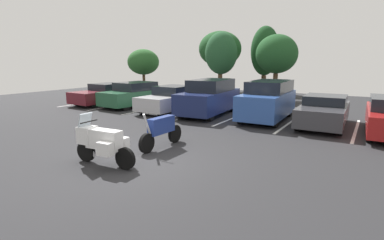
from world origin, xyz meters
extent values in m
cube|color=#262628|center=(0.00, 0.00, -0.05)|extent=(44.00, 44.00, 0.10)
cylinder|color=black|center=(-1.37, -0.84, 0.31)|extent=(0.62, 0.16, 0.61)
cylinder|color=black|center=(0.09, -0.74, 0.31)|extent=(0.62, 0.16, 0.61)
cube|color=white|center=(-0.64, -0.79, 0.76)|extent=(1.12, 0.43, 0.55)
cylinder|color=#B2B2B7|center=(-1.25, -0.83, 0.71)|extent=(0.50, 0.10, 1.09)
cylinder|color=black|center=(-1.17, -0.83, 1.21)|extent=(0.08, 0.62, 0.04)
cube|color=white|center=(-1.27, -0.84, 0.82)|extent=(0.47, 0.47, 0.49)
cube|color=#B2C1CC|center=(-1.32, -0.84, 1.25)|extent=(0.19, 0.45, 0.39)
cube|color=white|center=(-0.29, -1.09, 0.61)|extent=(0.46, 0.27, 0.36)
cube|color=white|center=(-0.33, -0.45, 0.61)|extent=(0.46, 0.27, 0.36)
cylinder|color=black|center=(-0.37, 0.71, 0.32)|extent=(0.14, 0.65, 0.65)
cylinder|color=black|center=(-0.33, 2.23, 0.32)|extent=(0.14, 0.65, 0.65)
cube|color=navy|center=(-0.35, 1.47, 0.78)|extent=(0.32, 1.15, 0.55)
cylinder|color=#B2B2B7|center=(-0.37, 0.83, 0.74)|extent=(0.08, 0.51, 1.12)
cylinder|color=black|center=(-0.36, 0.91, 1.23)|extent=(0.62, 0.05, 0.04)
cube|color=silver|center=(-11.63, 7.86, 0.00)|extent=(0.12, 5.07, 0.01)
cube|color=silver|center=(-8.82, 7.86, 0.00)|extent=(0.12, 5.07, 0.01)
cube|color=silver|center=(-6.02, 7.86, 0.00)|extent=(0.12, 5.07, 0.01)
cube|color=silver|center=(-3.22, 7.86, 0.00)|extent=(0.12, 5.07, 0.01)
cube|color=silver|center=(-0.41, 7.86, 0.00)|extent=(0.12, 5.07, 0.01)
cube|color=silver|center=(2.39, 7.86, 0.00)|extent=(0.12, 5.07, 0.01)
cube|color=silver|center=(5.19, 7.86, 0.00)|extent=(0.12, 5.07, 0.01)
cube|color=maroon|center=(-10.05, 7.83, 0.58)|extent=(2.10, 4.52, 0.74)
cube|color=black|center=(-10.04, 8.21, 1.17)|extent=(1.85, 2.03, 0.44)
cylinder|color=black|center=(-9.27, 6.29, 0.32)|extent=(0.24, 0.64, 0.63)
cylinder|color=black|center=(-10.94, 6.35, 0.32)|extent=(0.24, 0.64, 0.63)
cylinder|color=black|center=(-9.16, 9.31, 0.32)|extent=(0.24, 0.64, 0.63)
cylinder|color=black|center=(-10.83, 9.37, 0.32)|extent=(0.24, 0.64, 0.63)
cube|color=#235638|center=(-7.55, 8.17, 0.63)|extent=(2.27, 4.77, 0.84)
cube|color=black|center=(-7.54, 8.26, 1.30)|extent=(1.95, 2.50, 0.52)
cylinder|color=black|center=(-6.83, 6.53, 0.32)|extent=(0.27, 0.65, 0.64)
cylinder|color=black|center=(-8.50, 6.65, 0.32)|extent=(0.27, 0.65, 0.64)
cylinder|color=black|center=(-6.60, 9.68, 0.32)|extent=(0.27, 0.65, 0.64)
cylinder|color=black|center=(-8.27, 9.80, 0.32)|extent=(0.27, 0.65, 0.64)
cube|color=#B7B7BC|center=(-4.42, 7.65, 0.60)|extent=(1.91, 4.28, 0.76)
cube|color=black|center=(-4.41, 8.07, 1.23)|extent=(1.74, 2.04, 0.50)
cylinder|color=black|center=(-3.63, 6.19, 0.34)|extent=(0.23, 0.68, 0.68)
cylinder|color=black|center=(-5.23, 6.21, 0.34)|extent=(0.23, 0.68, 0.68)
cylinder|color=black|center=(-3.60, 9.09, 0.34)|extent=(0.23, 0.68, 0.68)
cylinder|color=black|center=(-5.20, 9.10, 0.34)|extent=(0.23, 0.68, 0.68)
cube|color=navy|center=(-1.99, 7.96, 0.76)|extent=(2.26, 4.94, 1.06)
cube|color=black|center=(-2.01, 8.23, 1.60)|extent=(1.96, 2.97, 0.62)
cylinder|color=black|center=(-1.04, 6.39, 0.35)|extent=(0.27, 0.72, 0.71)
cylinder|color=black|center=(-2.70, 6.27, 0.35)|extent=(0.27, 0.72, 0.71)
cylinder|color=black|center=(-1.28, 9.65, 0.35)|extent=(0.27, 0.72, 0.71)
cylinder|color=black|center=(-2.93, 9.53, 0.35)|extent=(0.27, 0.72, 0.71)
cube|color=#2D519E|center=(1.21, 8.08, 0.80)|extent=(2.02, 4.54, 1.14)
cube|color=black|center=(1.20, 8.51, 1.65)|extent=(1.82, 3.14, 0.57)
cylinder|color=black|center=(2.07, 6.59, 0.35)|extent=(0.24, 0.71, 0.70)
cylinder|color=black|center=(0.47, 6.54, 0.35)|extent=(0.24, 0.71, 0.70)
cylinder|color=black|center=(1.96, 9.63, 0.35)|extent=(0.24, 0.71, 0.70)
cylinder|color=black|center=(0.36, 9.58, 0.35)|extent=(0.24, 0.71, 0.70)
cube|color=#38383D|center=(3.85, 7.96, 0.60)|extent=(1.95, 4.44, 0.76)
cube|color=black|center=(3.85, 8.22, 1.18)|extent=(1.75, 1.92, 0.40)
cylinder|color=black|center=(4.68, 6.48, 0.33)|extent=(0.23, 0.67, 0.67)
cylinder|color=black|center=(3.09, 6.44, 0.33)|extent=(0.23, 0.67, 0.67)
cylinder|color=black|center=(4.62, 9.47, 0.33)|extent=(0.23, 0.67, 0.67)
cylinder|color=black|center=(3.02, 9.43, 0.33)|extent=(0.23, 0.67, 0.67)
cylinder|color=black|center=(5.72, 5.95, 0.35)|extent=(0.24, 0.71, 0.70)
cylinder|color=black|center=(5.60, 9.11, 0.35)|extent=(0.24, 0.71, 0.70)
cylinder|color=#4C3823|center=(-3.12, 20.77, 0.80)|extent=(0.43, 0.43, 1.60)
ellipsoid|color=#19421E|center=(-3.12, 20.77, 3.80)|extent=(2.53, 2.53, 4.40)
cylinder|color=#4C3823|center=(-0.78, 16.34, 0.99)|extent=(0.35, 0.35, 1.98)
ellipsoid|color=#1E4C23|center=(-0.78, 16.34, 3.42)|extent=(3.08, 3.08, 2.88)
cylinder|color=#4C3823|center=(-7.18, 19.84, 1.19)|extent=(0.30, 0.30, 2.38)
ellipsoid|color=#1E4C23|center=(-7.18, 19.84, 4.03)|extent=(4.03, 4.03, 3.30)
cylinder|color=#4C3823|center=(-15.76, 18.77, 0.73)|extent=(0.30, 0.30, 1.45)
ellipsoid|color=#285B28|center=(-15.76, 18.77, 2.80)|extent=(3.37, 3.37, 2.70)
cylinder|color=#4C3823|center=(-5.30, 16.21, 0.91)|extent=(0.27, 0.27, 1.83)
ellipsoid|color=#23512D|center=(-5.30, 16.21, 3.53)|extent=(2.63, 2.63, 3.41)
camera|label=1|loc=(5.66, -6.42, 2.91)|focal=27.98mm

